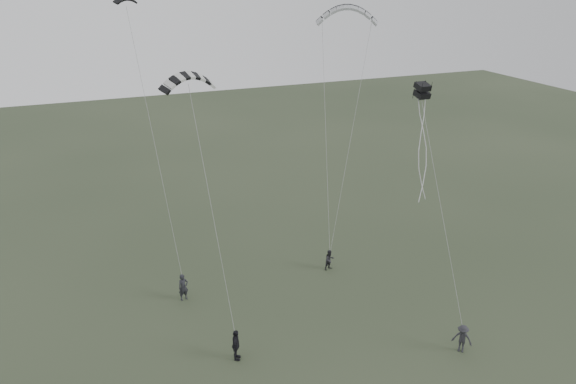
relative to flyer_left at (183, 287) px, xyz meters
name	(u,v)px	position (x,y,z in m)	size (l,w,h in m)	color
ground	(311,347)	(5.51, -7.44, -0.89)	(140.00, 140.00, 0.00)	#2F3B26
flyer_left	(183,287)	(0.00, 0.00, 0.00)	(0.65, 0.43, 1.78)	black
flyer_right	(330,260)	(10.27, 0.04, -0.16)	(0.71, 0.56, 1.47)	black
flyer_center	(236,345)	(1.38, -6.88, 0.02)	(1.06, 0.44, 1.81)	black
flyer_far	(462,339)	(13.06, -10.82, -0.06)	(1.07, 0.62, 1.66)	#28282D
kite_pale_large	(347,7)	(13.85, 5.67, 16.19)	(4.33, 0.97, 1.75)	#9DA0A2
kite_striped	(188,75)	(0.80, -1.82, 13.57)	(2.96, 0.74, 1.17)	black
kite_box	(422,90)	(13.38, -4.66, 12.38)	(0.72, 0.72, 0.75)	black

